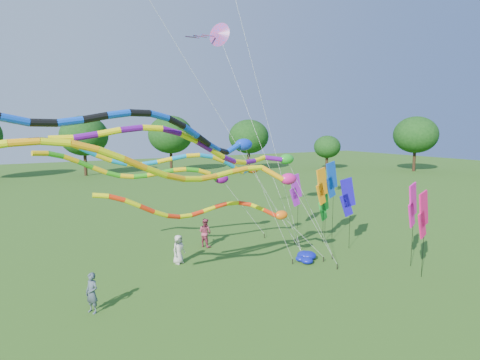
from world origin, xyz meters
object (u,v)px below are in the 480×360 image
person_b (92,293)px  person_c (205,233)px  blue_nylon_heap (300,258)px  tube_kite_orange (203,169)px  person_a (179,249)px  tube_kite_red (220,210)px

person_b → person_c: 10.08m
blue_nylon_heap → person_b: 11.56m
person_b → tube_kite_orange: bearing=33.5°
person_a → blue_nylon_heap: bearing=-50.9°
tube_kite_red → blue_nylon_heap: size_ratio=7.33×
person_c → tube_kite_orange: bearing=128.7°
tube_kite_red → tube_kite_orange: tube_kite_orange is taller
tube_kite_orange → blue_nylon_heap: (7.31, 2.80, -5.76)m
person_b → person_c: size_ratio=0.92×
blue_nylon_heap → person_a: size_ratio=1.00×
tube_kite_orange → person_a: tube_kite_orange is taller
tube_kite_red → person_a: 4.39m
blue_nylon_heap → person_b: person_b is taller
person_b → person_c: person_c is taller
blue_nylon_heap → person_c: person_c is taller
tube_kite_red → person_b: 6.91m
blue_nylon_heap → person_c: bearing=123.4°
tube_kite_red → person_c: 6.30m
tube_kite_orange → blue_nylon_heap: tube_kite_orange is taller
tube_kite_orange → blue_nylon_heap: bearing=15.4°
tube_kite_orange → person_c: bearing=59.8°
tube_kite_red → tube_kite_orange: (-2.10, -2.71, 2.41)m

